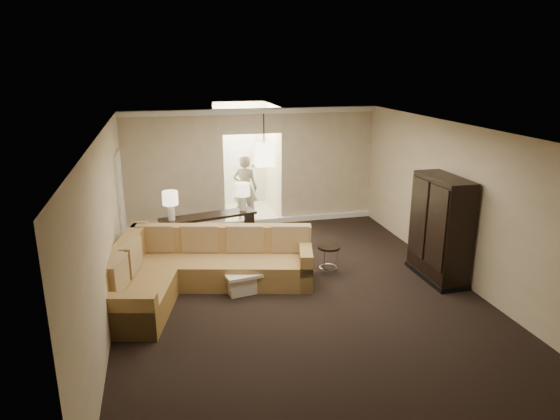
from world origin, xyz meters
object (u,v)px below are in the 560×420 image
object	(u,v)px
coffee_table	(246,275)
drink_table	(329,254)
armoire	(439,231)
person	(245,184)
console_table	(209,229)
sectional_sofa	(195,270)

from	to	relation	value
coffee_table	drink_table	xyz separation A→B (m)	(1.61, 0.21, 0.19)
armoire	person	xyz separation A→B (m)	(-2.81, 4.24, 0.01)
coffee_table	console_table	size ratio (longest dim) A/B	0.51
sectional_sofa	coffee_table	xyz separation A→B (m)	(0.90, 0.00, -0.20)
console_table	sectional_sofa	bearing A→B (deg)	-115.95
sectional_sofa	drink_table	xyz separation A→B (m)	(2.51, 0.21, -0.02)
console_table	armoire	bearing A→B (deg)	-44.19
console_table	drink_table	bearing A→B (deg)	-52.11
sectional_sofa	console_table	world-z (taller)	sectional_sofa
coffee_table	console_table	bearing A→B (deg)	103.26
armoire	person	world-z (taller)	armoire
sectional_sofa	coffee_table	bearing A→B (deg)	14.17
sectional_sofa	armoire	size ratio (longest dim) A/B	1.99
drink_table	person	world-z (taller)	person
coffee_table	drink_table	world-z (taller)	drink_table
sectional_sofa	person	size ratio (longest dim) A/B	2.05
sectional_sofa	coffee_table	size ratio (longest dim) A/B	3.60
armoire	coffee_table	bearing A→B (deg)	171.91
sectional_sofa	armoire	distance (m)	4.41
console_table	armoire	world-z (taller)	armoire
console_table	armoire	distance (m)	4.60
console_table	armoire	xyz separation A→B (m)	(3.90, -2.40, 0.45)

